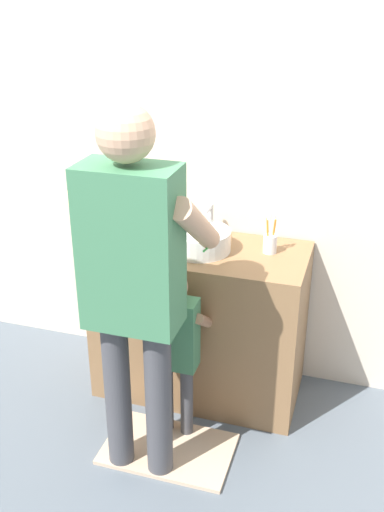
{
  "coord_description": "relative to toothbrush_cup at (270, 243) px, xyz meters",
  "views": [
    {
      "loc": [
        0.8,
        -2.43,
        2.16
      ],
      "look_at": [
        0.0,
        0.15,
        0.9
      ],
      "focal_mm": 42.1,
      "sensor_mm": 36.0,
      "label": 1
    }
  ],
  "objects": [
    {
      "name": "vanity_cabinet",
      "position": [
        -0.35,
        -0.06,
        -0.49
      ],
      "size": [
        1.12,
        0.54,
        0.88
      ],
      "primitive_type": "cube",
      "color": "olive",
      "rests_on": "ground"
    },
    {
      "name": "soap_bottle",
      "position": [
        -0.68,
        -0.08,
        0.01
      ],
      "size": [
        0.06,
        0.06,
        0.17
      ],
      "color": "gold",
      "rests_on": "vanity_cabinet"
    },
    {
      "name": "faucet",
      "position": [
        -0.35,
        0.12,
        0.03
      ],
      "size": [
        0.18,
        0.14,
        0.18
      ],
      "color": "#B7BABF",
      "rests_on": "vanity_cabinet"
    },
    {
      "name": "toothbrush_cup",
      "position": [
        0.0,
        0.0,
        0.0
      ],
      "size": [
        0.07,
        0.07,
        0.21
      ],
      "color": "silver",
      "rests_on": "vanity_cabinet"
    },
    {
      "name": "ground_plane",
      "position": [
        -0.35,
        -0.36,
        -0.93
      ],
      "size": [
        14.0,
        14.0,
        0.0
      ],
      "primitive_type": "plane",
      "color": "slate"
    },
    {
      "name": "sink_basin",
      "position": [
        -0.35,
        -0.08,
        0.0
      ],
      "size": [
        0.32,
        0.32,
        0.11
      ],
      "color": "silver",
      "rests_on": "vanity_cabinet"
    },
    {
      "name": "back_wall",
      "position": [
        -0.35,
        0.26,
        0.42
      ],
      "size": [
        4.4,
        0.08,
        2.7
      ],
      "color": "beige",
      "rests_on": "ground"
    },
    {
      "name": "bath_mat",
      "position": [
        -0.35,
        -0.61,
        -0.92
      ],
      "size": [
        0.64,
        0.4,
        0.02
      ],
      "primitive_type": "cube",
      "color": "#CCAD8E",
      "rests_on": "ground"
    },
    {
      "name": "child_toddler",
      "position": [
        -0.35,
        -0.46,
        -0.38
      ],
      "size": [
        0.28,
        0.28,
        0.92
      ],
      "color": "#47474C",
      "rests_on": "ground"
    },
    {
      "name": "adult_parent",
      "position": [
        -0.45,
        -0.73,
        0.12
      ],
      "size": [
        0.54,
        0.57,
        1.74
      ],
      "color": "#47474C",
      "rests_on": "ground"
    }
  ]
}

